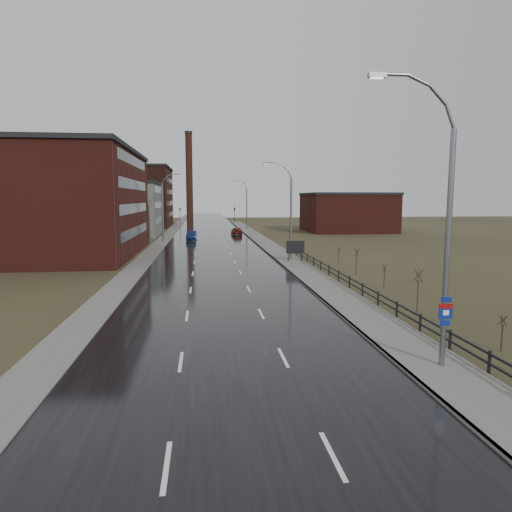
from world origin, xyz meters
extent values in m
plane|color=#2D2819|center=(0.00, 0.00, 0.00)|extent=(320.00, 320.00, 0.00)
cube|color=black|center=(0.00, 60.00, 0.03)|extent=(14.00, 300.00, 0.06)
cube|color=#595651|center=(8.60, 35.00, 0.09)|extent=(3.20, 180.00, 0.18)
cube|color=slate|center=(7.08, 35.00, 0.09)|extent=(0.16, 180.00, 0.18)
cube|color=#595651|center=(-8.20, 60.00, 0.06)|extent=(2.40, 260.00, 0.12)
cube|color=#471914|center=(-21.00, 45.00, 6.50)|extent=(22.00, 28.00, 13.00)
cube|color=black|center=(-21.00, 45.00, 13.25)|extent=(22.44, 28.56, 0.50)
cube|color=black|center=(-10.02, 45.00, 3.00)|extent=(0.06, 22.40, 1.20)
cube|color=black|center=(-10.02, 45.00, 6.00)|extent=(0.06, 22.40, 1.20)
cube|color=black|center=(-10.02, 45.00, 9.00)|extent=(0.06, 22.40, 1.20)
cube|color=black|center=(-10.02, 45.00, 12.00)|extent=(0.06, 22.40, 1.20)
cube|color=slate|center=(-18.00, 78.00, 5.00)|extent=(16.00, 20.00, 10.00)
cube|color=black|center=(-18.00, 78.00, 10.25)|extent=(16.32, 20.40, 0.50)
cube|color=black|center=(-10.02, 78.00, 3.00)|extent=(0.06, 16.00, 1.20)
cube|color=black|center=(-10.02, 78.00, 6.00)|extent=(0.06, 16.00, 1.20)
cube|color=black|center=(-10.02, 78.00, 9.00)|extent=(0.06, 16.00, 1.20)
cube|color=#331611|center=(-23.00, 108.00, 7.50)|extent=(26.00, 24.00, 15.00)
cube|color=black|center=(-23.00, 108.00, 15.25)|extent=(26.52, 24.48, 0.50)
cube|color=black|center=(-10.02, 108.00, 3.00)|extent=(0.06, 19.20, 1.20)
cube|color=black|center=(-10.02, 108.00, 6.00)|extent=(0.06, 19.20, 1.20)
cube|color=black|center=(-10.02, 108.00, 9.00)|extent=(0.06, 19.20, 1.20)
cube|color=black|center=(-10.02, 108.00, 12.00)|extent=(0.06, 19.20, 1.20)
cube|color=#471914|center=(30.30, 82.00, 4.00)|extent=(18.00, 16.00, 8.00)
cube|color=black|center=(30.30, 82.00, 8.25)|extent=(18.36, 16.32, 0.50)
cylinder|color=#331611|center=(-6.00, 150.00, 15.00)|extent=(2.40, 2.40, 30.00)
cylinder|color=black|center=(-6.00, 150.00, 30.30)|extent=(2.70, 2.70, 0.80)
cylinder|color=slate|center=(8.80, 2.00, 5.00)|extent=(0.24, 0.24, 10.00)
cylinder|color=slate|center=(8.61, 2.00, 10.46)|extent=(0.57, 0.14, 1.12)
cylinder|color=slate|center=(8.06, 2.00, 11.28)|extent=(0.91, 0.14, 0.91)
cylinder|color=slate|center=(7.25, 2.00, 11.82)|extent=(1.12, 0.14, 0.57)
cylinder|color=slate|center=(6.29, 2.00, 12.01)|extent=(1.15, 0.14, 0.14)
cube|color=slate|center=(5.54, 2.00, 11.96)|extent=(0.70, 0.28, 0.18)
cube|color=silver|center=(5.54, 2.00, 11.86)|extent=(0.50, 0.20, 0.04)
cube|color=navy|center=(8.80, 1.88, 3.05)|extent=(0.45, 0.04, 0.22)
cube|color=navy|center=(8.80, 1.88, 2.55)|extent=(0.60, 0.04, 0.65)
cube|color=maroon|center=(8.80, 1.87, 2.78)|extent=(0.60, 0.04, 0.20)
cube|color=navy|center=(8.80, 1.88, 2.05)|extent=(0.45, 0.04, 0.22)
cube|color=silver|center=(8.80, 1.86, 2.50)|extent=(0.26, 0.02, 0.22)
cylinder|color=slate|center=(8.80, 36.00, 4.75)|extent=(0.24, 0.24, 9.50)
cylinder|color=slate|center=(8.63, 36.00, 9.90)|extent=(0.51, 0.14, 0.98)
cylinder|color=slate|center=(8.16, 36.00, 10.62)|extent=(0.81, 0.14, 0.81)
cylinder|color=slate|center=(7.44, 36.00, 11.09)|extent=(0.98, 0.14, 0.51)
cylinder|color=slate|center=(6.60, 36.00, 11.26)|extent=(1.01, 0.14, 0.14)
cube|color=slate|center=(5.91, 36.00, 11.21)|extent=(0.70, 0.28, 0.18)
cube|color=silver|center=(5.91, 36.00, 11.11)|extent=(0.50, 0.20, 0.04)
cylinder|color=slate|center=(-8.00, 62.00, 4.75)|extent=(0.24, 0.24, 9.50)
cylinder|color=slate|center=(-7.83, 62.00, 9.90)|extent=(0.51, 0.14, 0.98)
cylinder|color=slate|center=(-7.36, 62.00, 10.62)|extent=(0.81, 0.14, 0.81)
cylinder|color=slate|center=(-6.64, 62.00, 11.09)|extent=(0.98, 0.14, 0.51)
cylinder|color=slate|center=(-5.80, 62.00, 11.26)|extent=(1.01, 0.14, 0.14)
cube|color=slate|center=(-5.11, 62.00, 11.21)|extent=(0.70, 0.28, 0.18)
cube|color=silver|center=(-5.11, 62.00, 11.11)|extent=(0.50, 0.20, 0.04)
cylinder|color=slate|center=(8.80, 90.00, 4.75)|extent=(0.24, 0.24, 9.50)
cylinder|color=slate|center=(8.63, 90.00, 9.90)|extent=(0.51, 0.14, 0.98)
cylinder|color=slate|center=(8.16, 90.00, 10.62)|extent=(0.81, 0.14, 0.81)
cylinder|color=slate|center=(7.44, 90.00, 11.09)|extent=(0.98, 0.14, 0.51)
cylinder|color=slate|center=(6.60, 90.00, 11.26)|extent=(1.01, 0.14, 0.14)
cube|color=slate|center=(5.91, 90.00, 11.21)|extent=(0.70, 0.28, 0.18)
cube|color=silver|center=(5.91, 90.00, 11.11)|extent=(0.50, 0.20, 0.04)
cube|color=black|center=(10.30, 1.00, 0.55)|extent=(0.10, 0.10, 1.10)
cube|color=black|center=(10.30, 4.00, 0.55)|extent=(0.10, 0.10, 1.10)
cube|color=black|center=(10.30, 7.00, 0.55)|extent=(0.10, 0.10, 1.10)
cube|color=black|center=(10.30, 10.00, 0.55)|extent=(0.10, 0.10, 1.10)
cube|color=black|center=(10.30, 13.00, 0.55)|extent=(0.10, 0.10, 1.10)
cube|color=black|center=(10.30, 16.00, 0.55)|extent=(0.10, 0.10, 1.10)
cube|color=black|center=(10.30, 19.00, 0.55)|extent=(0.10, 0.10, 1.10)
cube|color=black|center=(10.30, 22.00, 0.55)|extent=(0.10, 0.10, 1.10)
cube|color=black|center=(10.30, 25.00, 0.55)|extent=(0.10, 0.10, 1.10)
cube|color=black|center=(10.30, 28.00, 0.55)|extent=(0.10, 0.10, 1.10)
cube|color=black|center=(10.30, 31.00, 0.55)|extent=(0.10, 0.10, 1.10)
cube|color=black|center=(10.30, 34.00, 0.55)|extent=(0.10, 0.10, 1.10)
cube|color=black|center=(10.30, 37.00, 0.55)|extent=(0.10, 0.10, 1.10)
cube|color=black|center=(10.30, 40.00, 0.55)|extent=(0.10, 0.10, 1.10)
cube|color=black|center=(10.30, 43.00, 0.55)|extent=(0.10, 0.10, 1.10)
cube|color=black|center=(10.30, 18.50, 0.95)|extent=(0.08, 53.00, 0.10)
cube|color=black|center=(10.30, 18.50, 0.55)|extent=(0.08, 53.00, 0.10)
cylinder|color=#382D23|center=(12.83, 3.86, 0.66)|extent=(0.08, 0.08, 1.31)
cylinder|color=#382D23|center=(12.88, 3.86, 1.51)|extent=(0.04, 0.45, 0.52)
cylinder|color=#382D23|center=(12.85, 3.91, 1.51)|extent=(0.43, 0.18, 0.53)
cylinder|color=#382D23|center=(12.79, 3.89, 1.51)|extent=(0.26, 0.38, 0.54)
cylinder|color=#382D23|center=(12.79, 3.83, 1.51)|extent=(0.26, 0.38, 0.54)
cylinder|color=#382D23|center=(12.85, 3.82, 1.51)|extent=(0.43, 0.18, 0.53)
cylinder|color=#382D23|center=(12.21, 11.28, 1.05)|extent=(0.08, 0.08, 2.10)
cylinder|color=#382D23|center=(12.26, 11.28, 2.42)|extent=(0.04, 0.71, 0.83)
cylinder|color=#382D23|center=(12.22, 11.32, 2.42)|extent=(0.67, 0.26, 0.84)
cylinder|color=#382D23|center=(12.17, 11.30, 2.42)|extent=(0.40, 0.59, 0.85)
cylinder|color=#382D23|center=(12.17, 11.25, 2.42)|extent=(0.40, 0.59, 0.85)
cylinder|color=#382D23|center=(12.22, 11.23, 2.42)|extent=(0.67, 0.26, 0.84)
cylinder|color=#382D23|center=(13.29, 19.28, 0.72)|extent=(0.08, 0.08, 1.45)
cylinder|color=#382D23|center=(13.34, 19.28, 1.67)|extent=(0.04, 0.49, 0.58)
cylinder|color=#382D23|center=(13.30, 19.33, 1.67)|extent=(0.47, 0.19, 0.58)
cylinder|color=#382D23|center=(13.25, 19.31, 1.67)|extent=(0.29, 0.42, 0.59)
cylinder|color=#382D23|center=(13.25, 19.25, 1.67)|extent=(0.29, 0.42, 0.59)
cylinder|color=#382D23|center=(13.30, 19.23, 1.67)|extent=(0.47, 0.19, 0.58)
cylinder|color=#382D23|center=(13.13, 25.66, 0.95)|extent=(0.08, 0.08, 1.90)
cylinder|color=#382D23|center=(13.18, 25.66, 2.18)|extent=(0.04, 0.64, 0.75)
cylinder|color=#382D23|center=(13.14, 25.71, 2.18)|extent=(0.61, 0.24, 0.76)
cylinder|color=#382D23|center=(13.09, 25.69, 2.18)|extent=(0.36, 0.54, 0.77)
cylinder|color=#382D23|center=(13.09, 25.63, 2.18)|extent=(0.36, 0.54, 0.77)
cylinder|color=#382D23|center=(13.14, 25.61, 2.18)|extent=(0.61, 0.24, 0.76)
cylinder|color=#382D23|center=(13.79, 33.45, 0.66)|extent=(0.08, 0.08, 1.32)
cylinder|color=#382D23|center=(13.84, 33.45, 1.52)|extent=(0.04, 0.45, 0.53)
cylinder|color=#382D23|center=(13.80, 33.50, 1.52)|extent=(0.43, 0.18, 0.54)
cylinder|color=#382D23|center=(13.74, 33.48, 1.52)|extent=(0.26, 0.39, 0.54)
cylinder|color=#382D23|center=(13.74, 33.42, 1.52)|extent=(0.26, 0.39, 0.54)
cylinder|color=#382D23|center=(13.80, 33.40, 1.52)|extent=(0.43, 0.18, 0.54)
cube|color=black|center=(8.31, 34.91, 0.90)|extent=(0.10, 0.10, 1.80)
cube|color=black|center=(9.89, 34.91, 0.90)|extent=(0.10, 0.10, 1.80)
cube|color=silver|center=(9.10, 34.86, 1.78)|extent=(1.98, 0.08, 1.35)
cube|color=black|center=(9.10, 34.81, 1.78)|extent=(2.08, 0.04, 1.45)
cylinder|color=black|center=(-8.00, 120.00, 2.60)|extent=(0.16, 0.16, 5.20)
imported|color=black|center=(-8.00, 120.00, 4.75)|extent=(0.58, 2.73, 1.10)
sphere|color=#FF190C|center=(-8.00, 119.85, 5.05)|extent=(0.18, 0.18, 0.18)
cylinder|color=black|center=(8.00, 120.00, 2.60)|extent=(0.16, 0.16, 5.20)
imported|color=black|center=(8.00, 120.00, 4.75)|extent=(0.58, 2.73, 1.10)
sphere|color=#FF190C|center=(8.00, 119.85, 5.05)|extent=(0.18, 0.18, 0.18)
imported|color=#0C173D|center=(-3.31, 64.29, 0.78)|extent=(1.81, 4.78, 1.56)
imported|color=#55140E|center=(5.36, 74.99, 0.77)|extent=(2.17, 4.67, 1.55)
camera|label=1|loc=(-1.21, -15.68, 7.23)|focal=32.00mm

